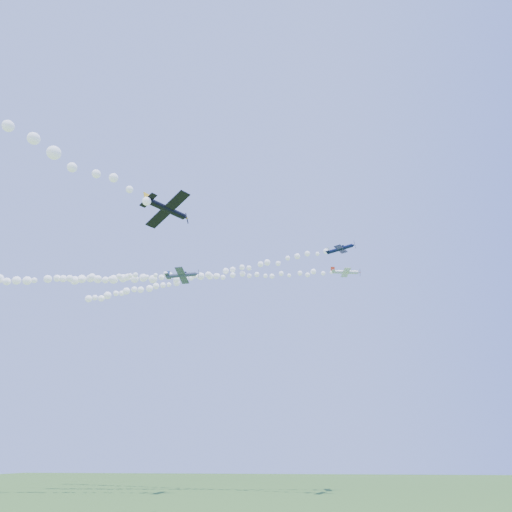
# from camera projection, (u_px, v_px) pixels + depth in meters

# --- Properties ---
(ground) EXTENTS (260.00, 260.00, 0.00)m
(ground) POSITION_uv_depth(u_px,v_px,m) (246.00, 500.00, 78.30)
(ground) COLOR #2F541F
(ground) RESTS_ON ground
(plane_white) EXTENTS (7.45, 7.84, 2.67)m
(plane_white) POSITION_uv_depth(u_px,v_px,m) (346.00, 272.00, 105.59)
(plane_white) COLOR silver
(smoke_trail_white) EXTENTS (67.77, 7.22, 3.12)m
(smoke_trail_white) POSITION_uv_depth(u_px,v_px,m) (201.00, 276.00, 107.47)
(smoke_trail_white) COLOR white
(plane_navy) EXTENTS (6.95, 7.33, 2.21)m
(plane_navy) POSITION_uv_depth(u_px,v_px,m) (341.00, 249.00, 96.95)
(plane_navy) COLOR #0C1337
(smoke_trail_navy) EXTENTS (72.03, 25.84, 2.77)m
(smoke_trail_navy) POSITION_uv_depth(u_px,v_px,m) (193.00, 279.00, 112.71)
(smoke_trail_navy) COLOR white
(plane_grey) EXTENTS (8.01, 8.34, 2.12)m
(plane_grey) POSITION_uv_depth(u_px,v_px,m) (182.00, 275.00, 96.92)
(plane_grey) COLOR #3E455A
(smoke_trail_grey) EXTENTS (67.16, 8.03, 3.47)m
(smoke_trail_grey) POSITION_uv_depth(u_px,v_px,m) (27.00, 280.00, 98.38)
(smoke_trail_grey) COLOR white
(plane_black) EXTENTS (7.56, 7.43, 2.80)m
(plane_black) POSITION_uv_depth(u_px,v_px,m) (167.00, 209.00, 62.04)
(plane_black) COLOR black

